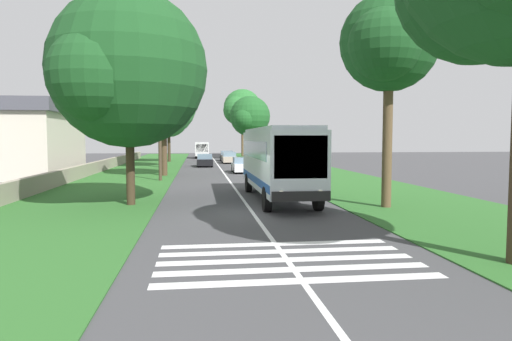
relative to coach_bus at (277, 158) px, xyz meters
The scene contains 21 objects.
ground 5.11m from the coach_bus, 157.14° to the left, with size 160.00×160.00×0.00m, color #424244.
grass_verge_left 14.82m from the coach_bus, 42.98° to the left, with size 120.00×8.00×0.04m, color #2D6628.
grass_verge_right 12.67m from the coach_bus, 30.81° to the right, with size 120.00×8.00×0.04m, color #2D6628.
centre_line 11.09m from the coach_bus, ahead, with size 110.00×0.16×0.01m, color silver.
coach_bus is the anchor object (origin of this frame).
zebra_crossing 12.17m from the coach_bus, behind, with size 4.05×6.80×0.01m.
trailing_car_0 18.91m from the coach_bus, ahead, with size 4.30×1.78×1.43m.
trailing_car_1 28.58m from the coach_bus, ahead, with size 4.30×1.78×1.43m.
trailing_car_2 35.04m from the coach_bus, ahead, with size 4.30×1.78×1.43m.
trailing_car_3 40.84m from the coach_bus, ahead, with size 4.30×1.78×1.43m.
trailing_minibus_0 50.18m from the coach_bus, ahead, with size 6.00×2.14×2.53m.
roadside_tree_left_0 8.52m from the coach_bus, 96.84° to the left, with size 8.83×7.35×10.06m.
roadside_tree_left_1 40.18m from the coach_bus, 11.79° to the left, with size 6.62×5.36×8.65m.
roadside_tree_left_2 17.87m from the coach_bus, 23.97° to the left, with size 6.55×5.52×8.78m.
roadside_tree_left_3 28.74m from the coach_bus, 16.73° to the left, with size 7.07×5.86×10.38m.
roadside_tree_right_0 47.58m from the coach_bus, ahead, with size 7.03×6.23×9.64m.
roadside_tree_right_1 7.67m from the coach_bus, 129.62° to the right, with size 5.33×4.46×9.71m.
roadside_tree_right_3 57.60m from the coach_bus, ahead, with size 8.28×6.78×11.75m.
utility_pole 13.37m from the coach_bus, 31.64° to the left, with size 0.24×1.40×7.79m.
roadside_wall 20.73m from the coach_bus, 40.43° to the left, with size 70.00×0.40×1.02m, color #9E937F.
roadside_building 26.59m from the coach_bus, 49.01° to the left, with size 12.04×10.53×6.25m.
Camera 1 is at (-19.28, 2.30, 3.21)m, focal length 32.17 mm.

